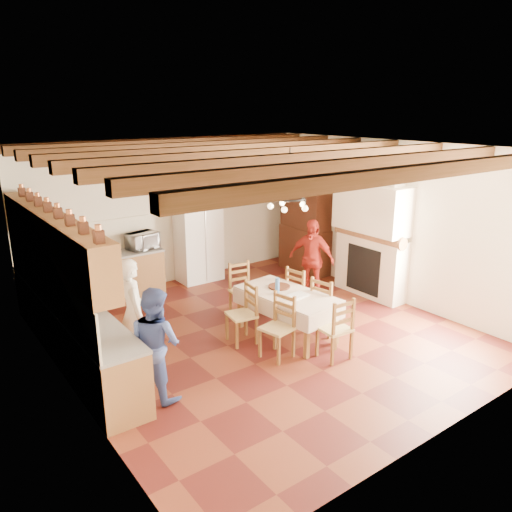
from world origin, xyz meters
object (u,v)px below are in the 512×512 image
(refrigerator, at_px, (197,238))
(chair_right_far, at_px, (301,293))
(chair_left_far, at_px, (241,314))
(chair_end_far, at_px, (244,290))
(person_woman_blue, at_px, (155,343))
(dining_table, at_px, (287,298))
(microwave, at_px, (143,241))
(hutch, at_px, (305,222))
(chair_right_near, at_px, (327,305))
(person_woman_red, at_px, (311,259))
(chair_end_near, at_px, (335,328))
(person_man, at_px, (133,313))
(chair_left_near, at_px, (277,327))

(refrigerator, bearing_deg, chair_right_far, -81.24)
(chair_left_far, bearing_deg, chair_right_far, 104.52)
(chair_left_far, height_order, chair_end_far, same)
(chair_left_far, height_order, person_woman_blue, person_woman_blue)
(chair_left_far, bearing_deg, dining_table, 80.98)
(person_woman_blue, xyz_separation_m, microwave, (1.44, 3.58, 0.32))
(hutch, xyz_separation_m, chair_right_near, (-1.84, -2.61, -0.66))
(person_woman_red, bearing_deg, chair_right_far, -75.69)
(chair_right_far, bearing_deg, chair_end_near, 148.24)
(chair_right_near, relative_size, person_woman_blue, 0.65)
(chair_left_far, relative_size, chair_right_far, 1.00)
(hutch, relative_size, person_man, 1.43)
(chair_right_far, bearing_deg, person_woman_red, -61.28)
(person_man, height_order, person_woman_red, person_man)
(chair_end_far, height_order, person_man, person_man)
(person_man, height_order, person_woman_blue, person_man)
(chair_left_near, xyz_separation_m, person_woman_red, (2.05, 1.52, 0.30))
(chair_end_near, relative_size, person_woman_red, 0.62)
(chair_end_far, bearing_deg, microwave, 120.69)
(chair_left_near, distance_m, chair_right_near, 1.21)
(dining_table, bearing_deg, person_man, 166.85)
(hutch, height_order, chair_right_far, hutch)
(chair_left_near, xyz_separation_m, chair_right_near, (1.19, 0.20, 0.00))
(chair_left_far, bearing_deg, person_woman_red, 118.83)
(chair_right_far, xyz_separation_m, person_woman_red, (0.83, 0.67, 0.30))
(chair_right_far, bearing_deg, chair_right_near, 167.75)
(chair_right_near, height_order, chair_end_near, same)
(refrigerator, height_order, person_woman_blue, refrigerator)
(chair_end_far, bearing_deg, chair_left_far, -119.01)
(chair_right_near, distance_m, chair_end_far, 1.52)
(chair_end_far, bearing_deg, chair_right_near, -54.40)
(chair_end_far, distance_m, person_woman_red, 1.60)
(person_man, bearing_deg, refrigerator, -33.91)
(chair_left_far, bearing_deg, refrigerator, 171.01)
(chair_right_near, xyz_separation_m, person_woman_blue, (-3.06, -0.09, 0.26))
(refrigerator, xyz_separation_m, chair_end_far, (-0.35, -2.22, -0.42))
(chair_right_far, bearing_deg, microwave, 20.19)
(refrigerator, xyz_separation_m, chair_right_near, (0.36, -3.57, -0.42))
(chair_right_near, bearing_deg, person_woman_blue, 79.82)
(chair_right_far, relative_size, chair_end_far, 1.00)
(chair_right_far, bearing_deg, chair_left_near, 115.11)
(microwave, bearing_deg, dining_table, -85.37)
(chair_left_near, bearing_deg, person_woman_red, 115.20)
(chair_right_far, relative_size, person_woman_red, 0.62)
(chair_left_near, distance_m, microwave, 3.75)
(chair_left_near, distance_m, person_man, 2.07)
(chair_right_far, xyz_separation_m, microwave, (-1.64, 2.83, 0.58))
(chair_right_near, bearing_deg, chair_end_near, 131.70)
(refrigerator, bearing_deg, dining_table, -93.01)
(hutch, bearing_deg, chair_left_near, -137.02)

